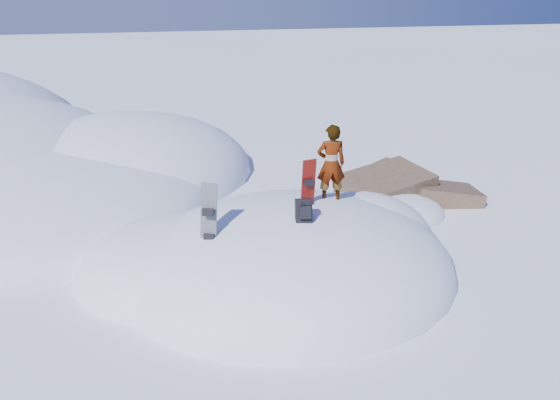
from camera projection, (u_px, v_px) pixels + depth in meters
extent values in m
plane|color=white|center=(291.00, 273.00, 11.47)|extent=(120.00, 120.00, 0.00)
ellipsoid|color=white|center=(291.00, 273.00, 11.47)|extent=(7.00, 6.00, 3.00)
ellipsoid|color=white|center=(183.00, 271.00, 11.53)|extent=(4.40, 4.00, 2.20)
ellipsoid|color=white|center=(357.00, 247.00, 12.58)|extent=(3.60, 3.20, 2.50)
ellipsoid|color=white|center=(29.00, 209.00, 14.68)|extent=(10.00, 9.00, 2.80)
ellipsoid|color=white|center=(126.00, 172.00, 17.48)|extent=(8.00, 8.00, 3.60)
ellipsoid|color=white|center=(43.00, 222.00, 13.89)|extent=(6.00, 5.00, 1.80)
cube|color=brown|center=(384.00, 196.00, 15.28)|extent=(2.82, 2.41, 1.62)
cube|color=brown|center=(443.00, 203.00, 15.34)|extent=(2.16, 1.80, 1.33)
cube|color=brown|center=(387.00, 183.00, 16.53)|extent=(2.08, 2.01, 1.10)
ellipsoid|color=white|center=(385.00, 215.00, 14.33)|extent=(3.20, 2.40, 1.00)
cube|color=red|center=(308.00, 196.00, 11.10)|extent=(0.32, 0.22, 1.57)
cube|color=black|center=(309.00, 182.00, 10.92)|extent=(0.21, 0.15, 0.13)
cube|color=black|center=(308.00, 204.00, 11.10)|extent=(0.21, 0.15, 0.13)
cube|color=black|center=(209.00, 227.00, 10.12)|extent=(0.43, 0.43, 1.66)
cube|color=black|center=(208.00, 212.00, 9.94)|extent=(0.24, 0.21, 0.15)
cube|color=black|center=(209.00, 237.00, 10.13)|extent=(0.24, 0.21, 0.15)
cube|color=black|center=(303.00, 211.00, 10.37)|extent=(0.37, 0.38, 0.48)
cube|color=black|center=(305.00, 212.00, 10.24)|extent=(0.24, 0.20, 0.26)
cylinder|color=black|center=(300.00, 208.00, 10.20)|extent=(0.04, 0.18, 0.33)
cylinder|color=black|center=(310.00, 207.00, 10.24)|extent=(0.04, 0.18, 0.33)
cube|color=black|center=(194.00, 316.00, 9.84)|extent=(0.76, 0.78, 0.18)
cube|color=black|center=(209.00, 304.00, 10.05)|extent=(0.39, 0.32, 0.12)
imported|color=slate|center=(331.00, 164.00, 11.31)|extent=(0.65, 0.46, 1.68)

